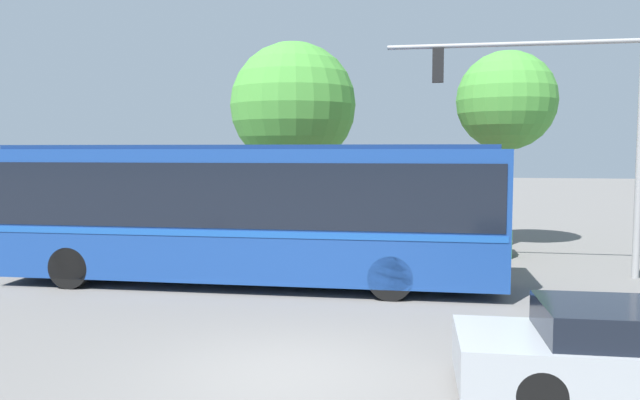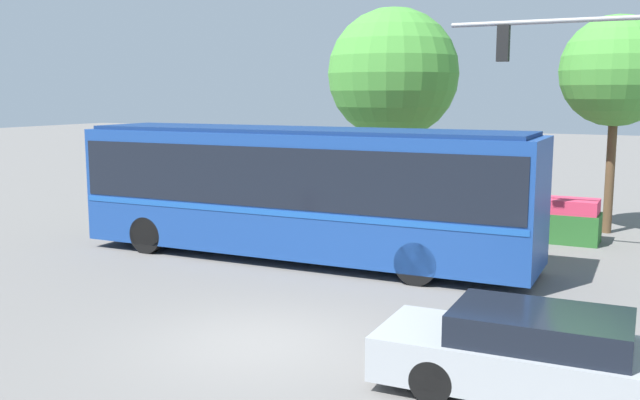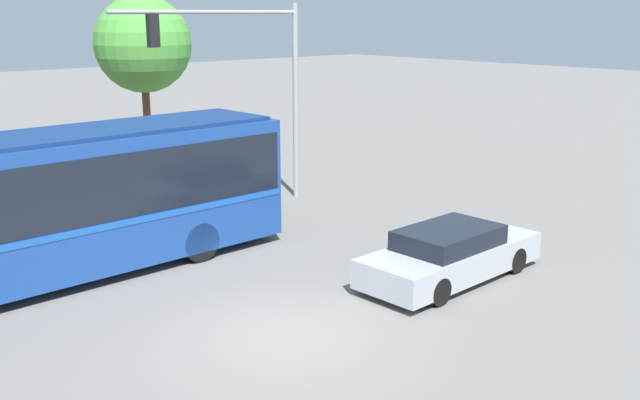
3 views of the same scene
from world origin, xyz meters
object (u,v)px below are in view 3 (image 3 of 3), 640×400
city_bus (36,201)px  sedan_foreground (450,255)px  traffic_light_pole (253,70)px  street_tree_centre (143,45)px

city_bus → sedan_foreground: city_bus is taller
city_bus → sedan_foreground: (7.15, -6.04, -1.33)m
sedan_foreground → traffic_light_pole: 9.31m
traffic_light_pole → street_tree_centre: (-1.06, 4.94, 0.63)m
city_bus → street_tree_centre: 10.53m
sedan_foreground → traffic_light_pole: bearing=83.4°
traffic_light_pole → street_tree_centre: street_tree_centre is taller
city_bus → traffic_light_pole: traffic_light_pole is taller
traffic_light_pole → city_bus: bearing=17.3°
city_bus → traffic_light_pole: size_ratio=1.87×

